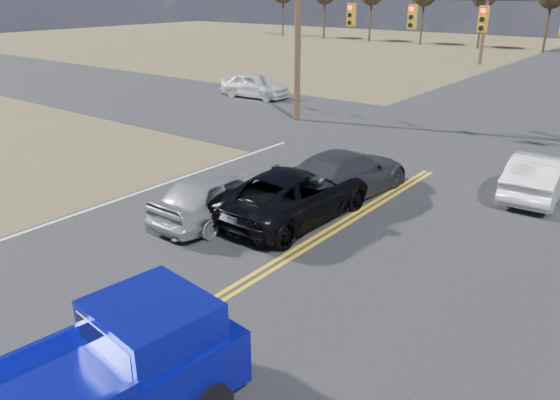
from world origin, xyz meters
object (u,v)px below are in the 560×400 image
Objects in this scene: white_car_queue at (539,175)px; black_suv at (295,193)px; pickup_truck at (84,396)px; dgrey_car_queue at (345,173)px; cross_car_west at (255,86)px; silver_suv at (219,195)px.

black_suv is at bearing 47.53° from white_car_queue.
pickup_truck is at bearing 78.22° from white_car_queue.
pickup_truck reaches higher than dgrey_car_queue.
pickup_truck is 28.06m from cross_car_west.
pickup_truck reaches higher than cross_car_west.
black_suv is 1.04× the size of dgrey_car_queue.
dgrey_car_queue is 17.74m from cross_car_west.
white_car_queue is 0.99× the size of cross_car_west.
silver_suv is 0.82× the size of black_suv.
silver_suv is 10.46m from white_car_queue.
dgrey_car_queue is at bearing -93.27° from black_suv.
black_suv is (-2.81, 9.00, -0.20)m from pickup_truck.
black_suv is 1.23× the size of white_car_queue.
pickup_truck reaches higher than black_suv.
pickup_truck is 1.23× the size of cross_car_west.
pickup_truck is at bearing 109.00° from black_suv.
white_car_queue is (2.47, 15.32, -0.23)m from pickup_truck.
cross_car_west is at bearing 131.94° from pickup_truck.
white_car_queue is 0.84× the size of dgrey_car_queue.
silver_suv reaches higher than cross_car_west.
silver_suv is (-4.52, 7.53, -0.20)m from pickup_truck.
silver_suv is at bearing 42.32° from black_suv.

